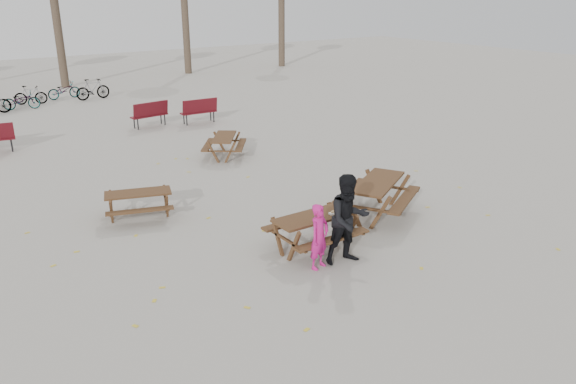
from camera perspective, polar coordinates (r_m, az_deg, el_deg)
ground at (r=12.13m, az=2.70°, el=-5.78°), size 80.00×80.00×0.00m
main_picnic_table at (r=11.89m, az=2.74°, el=-3.24°), size 1.80×1.45×0.78m
food_tray at (r=11.90m, az=4.62°, el=-2.17°), size 0.18×0.11×0.03m
bread_roll at (r=11.89m, az=4.62°, el=-1.98°), size 0.14×0.06×0.05m
soda_bottle at (r=11.59m, az=3.11°, el=-2.48°), size 0.07×0.07×0.17m
child at (r=11.09m, az=3.20°, el=-4.54°), size 0.57×0.46×1.35m
adult at (r=11.25m, az=6.16°, el=-2.80°), size 1.02×0.85×1.88m
picnic_table_east at (r=13.87m, az=9.02°, el=-0.63°), size 2.59×2.44×0.88m
picnic_table_north at (r=14.03m, az=-14.89°, el=-1.29°), size 1.86×1.67×0.67m
picnic_table_far at (r=18.66m, az=-6.47°, el=4.61°), size 2.00×2.07×0.70m
park_bench_row at (r=22.29m, az=-19.91°, el=6.53°), size 9.96×1.27×1.03m
bicycle_row at (r=29.54m, az=-25.55°, el=8.77°), size 8.29×2.65×1.02m
fallen_leaves at (r=14.27m, az=-1.77°, el=-1.66°), size 11.00×11.00×0.01m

